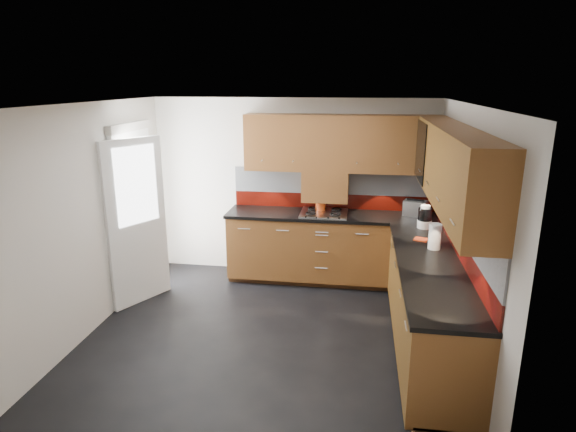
% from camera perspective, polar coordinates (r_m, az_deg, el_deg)
% --- Properties ---
extents(room, '(4.00, 3.80, 2.64)m').
position_cam_1_polar(room, '(4.76, -2.38, 2.26)').
color(room, black).
extents(base_cabinets, '(2.70, 3.20, 0.95)m').
position_cam_1_polar(base_cabinets, '(5.70, 9.81, -6.91)').
color(base_cabinets, '#5E3315').
rests_on(base_cabinets, room).
extents(countertop, '(2.72, 3.22, 0.04)m').
position_cam_1_polar(countertop, '(5.52, 9.90, -2.33)').
color(countertop, black).
rests_on(countertop, base_cabinets).
extents(backsplash, '(2.70, 3.20, 0.54)m').
position_cam_1_polar(backsplash, '(5.66, 12.25, 1.07)').
color(backsplash, '#6A1109').
rests_on(backsplash, countertop).
extents(upper_cabinets, '(2.50, 3.20, 0.72)m').
position_cam_1_polar(upper_cabinets, '(5.39, 12.23, 7.18)').
color(upper_cabinets, '#5E3315').
rests_on(upper_cabinets, room).
extents(extractor_hood, '(0.60, 0.33, 0.40)m').
position_cam_1_polar(extractor_hood, '(6.34, 4.44, 3.59)').
color(extractor_hood, '#5E3315').
rests_on(extractor_hood, room).
extents(glass_cabinet, '(0.32, 0.80, 0.66)m').
position_cam_1_polar(glass_cabinet, '(5.72, 16.92, 7.60)').
color(glass_cabinet, black).
rests_on(glass_cabinet, room).
extents(back_door, '(0.42, 1.19, 2.04)m').
position_cam_1_polar(back_door, '(6.13, -17.53, 0.10)').
color(back_door, white).
rests_on(back_door, room).
extents(gas_hob, '(0.61, 0.53, 0.05)m').
position_cam_1_polar(gas_hob, '(6.25, 4.27, 0.36)').
color(gas_hob, silver).
rests_on(gas_hob, countertop).
extents(utensil_pot, '(0.13, 0.13, 0.47)m').
position_cam_1_polar(utensil_pot, '(6.37, 3.87, 1.45)').
color(utensil_pot, '#CC4313').
rests_on(utensil_pot, countertop).
extents(toaster, '(0.33, 0.26, 0.21)m').
position_cam_1_polar(toaster, '(6.36, 14.85, 0.92)').
color(toaster, silver).
rests_on(toaster, countertop).
extents(food_processor, '(0.17, 0.17, 0.28)m').
position_cam_1_polar(food_processor, '(5.85, 15.90, -0.17)').
color(food_processor, white).
rests_on(food_processor, countertop).
extents(paper_towel, '(0.16, 0.16, 0.27)m').
position_cam_1_polar(paper_towel, '(5.15, 17.01, -2.33)').
color(paper_towel, white).
rests_on(paper_towel, countertop).
extents(orange_cloth, '(0.18, 0.17, 0.02)m').
position_cam_1_polar(orange_cloth, '(5.42, 15.50, -2.69)').
color(orange_cloth, red).
rests_on(orange_cloth, countertop).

